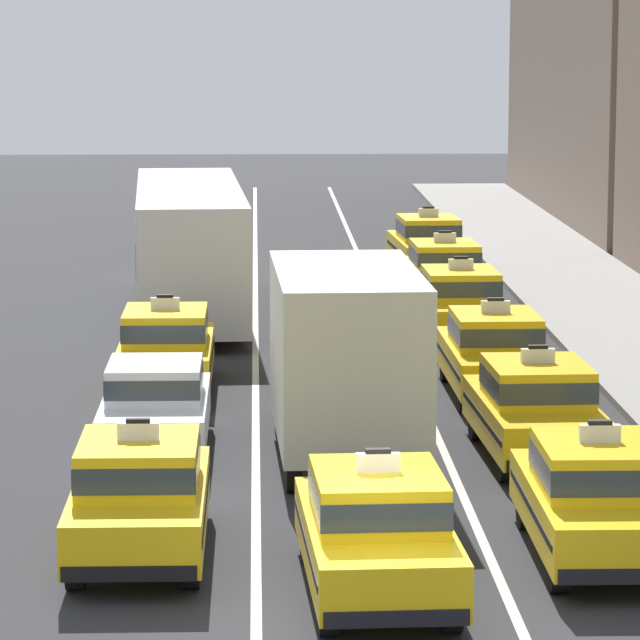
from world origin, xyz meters
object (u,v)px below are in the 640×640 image
taxi_left_nearest (140,495)px  bus_left_fourth (189,243)px  taxi_left_third (166,348)px  taxi_right_fourth (460,303)px  sedan_left_second (155,404)px  taxi_right_sixth (428,244)px  box_truck_center_second (343,352)px  taxi_right_nearest (597,497)px  taxi_center_third (335,336)px  taxi_right_second (536,408)px  taxi_right_fifth (444,272)px  taxi_right_third (494,352)px  taxi_center_nearest (377,530)px

taxi_left_nearest → bus_left_fourth: bus_left_fourth is taller
taxi_left_third → taxi_right_fourth: same height
sedan_left_second → taxi_right_sixth: taxi_right_sixth is taller
box_truck_center_second → taxi_right_nearest: box_truck_center_second is taller
bus_left_fourth → taxi_center_third: 8.91m
box_truck_center_second → taxi_right_second: 3.34m
sedan_left_second → taxi_right_fifth: 17.50m
bus_left_fourth → taxi_left_third: bearing=-90.9°
taxi_right_third → taxi_right_nearest: bearing=-90.0°
taxi_center_nearest → box_truck_center_second: bearing=90.5°
taxi_left_nearest → taxi_center_nearest: 3.66m
bus_left_fourth → taxi_right_fourth: (6.26, -3.77, -0.94)m
taxi_right_fifth → taxi_right_sixth: same height
taxi_left_nearest → taxi_right_third: (6.22, 10.91, 0.00)m
taxi_center_third → taxi_right_second: bearing=-67.3°
taxi_right_second → taxi_right_fifth: (0.14, 16.93, 0.00)m
taxi_left_nearest → taxi_right_fifth: size_ratio=0.99×
taxi_center_third → taxi_left_nearest: bearing=-104.1°
taxi_center_nearest → taxi_left_third: bearing=103.8°
taxi_left_nearest → box_truck_center_second: (3.05, 5.94, 0.90)m
taxi_center_third → taxi_right_sixth: bearing=78.2°
taxi_left_nearest → taxi_center_third: same height
taxi_left_nearest → taxi_right_third: size_ratio=1.00×
taxi_right_second → taxi_center_third: bearing=112.7°
taxi_left_third → taxi_center_nearest: (3.29, -13.45, 0.00)m
bus_left_fourth → taxi_center_third: size_ratio=2.44×
taxi_right_second → taxi_right_fifth: 16.93m
box_truck_center_second → taxi_right_second: (3.20, -0.36, -0.90)m
sedan_left_second → taxi_right_fourth: 12.74m
sedan_left_second → bus_left_fourth: bus_left_fourth is taller
bus_left_fourth → taxi_center_third: (3.24, -8.25, -0.94)m
taxi_right_sixth → taxi_left_nearest: bearing=-102.8°
taxi_center_nearest → taxi_center_third: 14.74m
bus_left_fourth → box_truck_center_second: (3.08, -15.13, -0.04)m
taxi_center_third → taxi_right_fourth: bearing=56.0°
taxi_left_nearest → taxi_right_sixth: 29.43m
bus_left_fourth → taxi_center_nearest: size_ratio=2.45×
taxi_left_third → taxi_right_nearest: bearing=-61.7°
taxi_left_third → taxi_right_third: size_ratio=1.00×
box_truck_center_second → taxi_right_third: box_truck_center_second is taller
taxi_right_second → taxi_right_fifth: size_ratio=1.00×
taxi_right_sixth → taxi_right_nearest: bearing=-90.6°
taxi_center_third → taxi_right_sixth: 16.21m
taxi_left_third → bus_left_fourth: bus_left_fourth is taller
sedan_left_second → taxi_right_fourth: size_ratio=0.94×
taxi_left_nearest → taxi_left_third: (-0.17, 11.55, 0.00)m
box_truck_center_second → bus_left_fourth: bearing=101.5°
box_truck_center_second → taxi_center_third: (0.16, 6.89, -0.90)m
taxi_center_third → bus_left_fourth: bearing=111.4°
taxi_right_fourth → bus_left_fourth: bearing=148.9°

